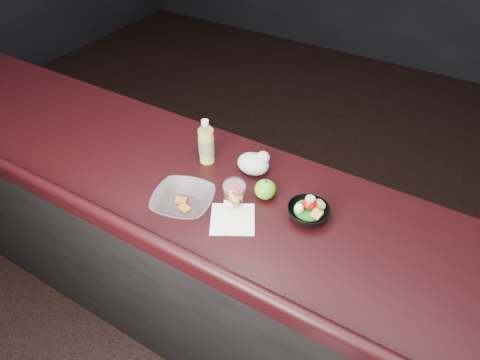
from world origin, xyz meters
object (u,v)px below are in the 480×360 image
Objects in this scene: lemonade_bottle at (206,144)px; green_apple at (265,189)px; fruit_cup at (234,193)px; takeout_bowl at (183,201)px; snack_bowl at (308,211)px.

green_apple is at bearing -12.83° from lemonade_bottle.
takeout_bowl is at bearing -147.19° from fruit_cup.
fruit_cup reaches higher than green_apple.
lemonade_bottle is 0.30m from fruit_cup.
takeout_bowl is at bearing -139.30° from green_apple.
green_apple and snack_bowl have the same top height.
lemonade_bottle is 0.52m from snack_bowl.
fruit_cup is 0.28m from snack_bowl.
lemonade_bottle reaches higher than takeout_bowl.
snack_bowl reaches higher than takeout_bowl.
lemonade_bottle is 1.06× the size of snack_bowl.
fruit_cup is 0.20m from takeout_bowl.
fruit_cup is at bearing 32.81° from takeout_bowl.
green_apple reaches higher than takeout_bowl.
lemonade_bottle reaches higher than snack_bowl.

